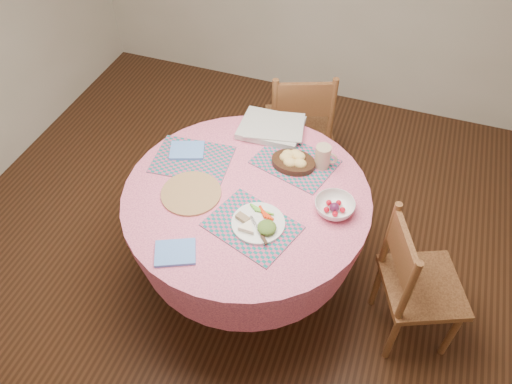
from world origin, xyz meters
TOP-DOWN VIEW (x-y plane):
  - ground at (0.00, 0.00)m, footprint 4.00×4.00m
  - room_envelope at (0.00, 0.00)m, footprint 4.01×4.01m
  - dining_table at (0.00, 0.00)m, footprint 1.24×1.24m
  - chair_right at (0.89, -0.03)m, footprint 0.51×0.52m
  - chair_back at (0.02, 0.93)m, footprint 0.54×0.53m
  - placemat_front at (0.10, -0.19)m, footprint 0.48×0.41m
  - placemat_left at (-0.35, 0.14)m, footprint 0.43×0.33m
  - placemat_back at (0.16, 0.30)m, footprint 0.47×0.40m
  - wicker_trivet at (-0.26, -0.09)m, footprint 0.30×0.30m
  - napkin_near at (-0.17, -0.45)m, footprint 0.22×0.20m
  - napkin_far at (-0.41, 0.18)m, footprint 0.22×0.19m
  - dinner_plate at (0.13, -0.18)m, footprint 0.25×0.25m
  - bread_bowl at (0.16, 0.27)m, footprint 0.23×0.23m
  - latte_mug at (0.30, 0.31)m, footprint 0.12×0.08m
  - fruit_bowl at (0.43, 0.03)m, footprint 0.23×0.23m
  - newspaper_stack at (-0.03, 0.50)m, footprint 0.38×0.31m

SIDE VIEW (x-z plane):
  - ground at x=0.00m, z-range 0.00..0.00m
  - chair_right at x=0.89m, z-range 0.02..0.88m
  - chair_back at x=0.02m, z-range 0.02..0.94m
  - dining_table at x=0.00m, z-range 0.18..0.93m
  - placemat_front at x=0.10m, z-range 0.75..0.76m
  - placemat_left at x=-0.35m, z-range 0.75..0.76m
  - placemat_back at x=0.16m, z-range 0.75..0.76m
  - wicker_trivet at x=-0.26m, z-range 0.75..0.76m
  - napkin_near at x=-0.17m, z-range 0.75..0.76m
  - napkin_far at x=-0.41m, z-range 0.76..0.77m
  - dinner_plate at x=0.13m, z-range 0.75..0.80m
  - newspaper_stack at x=-0.03m, z-range 0.76..0.80m
  - fruit_bowl at x=0.43m, z-range 0.75..0.81m
  - bread_bowl at x=0.16m, z-range 0.75..0.83m
  - latte_mug at x=0.30m, z-range 0.76..0.88m
  - room_envelope at x=0.00m, z-range 0.36..3.07m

